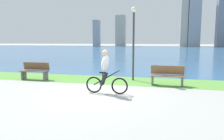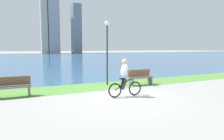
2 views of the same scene
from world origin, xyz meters
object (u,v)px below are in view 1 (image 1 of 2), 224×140
bench_far_along_path (35,71)px  lamppost_tall (134,32)px  bench_near_path (167,76)px  cyclist_lead (106,72)px

bench_far_along_path → lamppost_tall: size_ratio=0.41×
bench_near_path → lamppost_tall: bearing=151.3°
cyclist_lead → bench_far_along_path: size_ratio=1.12×
bench_near_path → bench_far_along_path: size_ratio=1.00×
bench_near_path → cyclist_lead: bearing=-136.8°
bench_far_along_path → bench_near_path: bearing=0.6°
cyclist_lead → bench_near_path: size_ratio=1.12×
bench_far_along_path → cyclist_lead: bearing=-25.2°
cyclist_lead → bench_far_along_path: bearing=154.8°
cyclist_lead → lamppost_tall: lamppost_tall is taller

